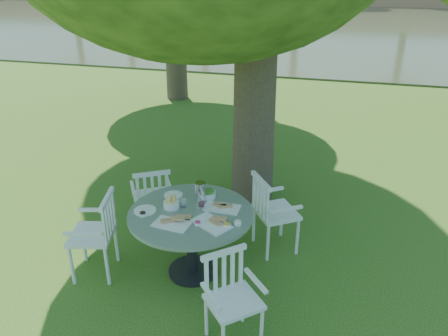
{
  "coord_description": "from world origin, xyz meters",
  "views": [
    {
      "loc": [
        1.34,
        -4.75,
        3.23
      ],
      "look_at": [
        0.0,
        0.2,
        0.85
      ],
      "focal_mm": 35.0,
      "sensor_mm": 36.0,
      "label": 1
    }
  ],
  "objects": [
    {
      "name": "table",
      "position": [
        -0.08,
        -0.9,
        0.64
      ],
      "size": [
        1.36,
        1.36,
        0.8
      ],
      "color": "black",
      "rests_on": "ground"
    },
    {
      "name": "river",
      "position": [
        0.0,
        23.0,
        0.0
      ],
      "size": [
        100.0,
        28.0,
        0.12
      ],
      "primitive_type": "cube",
      "color": "#323A22",
      "rests_on": "ground"
    },
    {
      "name": "tableware",
      "position": [
        -0.07,
        -0.79,
        0.85
      ],
      "size": [
        1.2,
        0.9,
        0.24
      ],
      "color": "white",
      "rests_on": "table"
    },
    {
      "name": "chair_nw",
      "position": [
        -0.84,
        -0.22,
        0.54
      ],
      "size": [
        0.62,
        0.61,
        0.92
      ],
      "rotation": [
        0.0,
        0.0,
        -2.6
      ],
      "color": "white",
      "rests_on": "ground"
    },
    {
      "name": "ground",
      "position": [
        0.0,
        0.0,
        0.0
      ],
      "size": [
        140.0,
        140.0,
        0.0
      ],
      "primitive_type": "plane",
      "color": "#20420D",
      "rests_on": "ground"
    },
    {
      "name": "chair_ne",
      "position": [
        0.67,
        -0.21,
        0.58
      ],
      "size": [
        0.67,
        0.68,
        0.99
      ],
      "rotation": [
        0.0,
        0.0,
        -4.12
      ],
      "color": "white",
      "rests_on": "ground"
    },
    {
      "name": "chair_sw",
      "position": [
        -1.06,
        -1.16,
        0.58
      ],
      "size": [
        0.57,
        0.6,
        0.98
      ],
      "rotation": [
        0.0,
        0.0,
        -1.32
      ],
      "color": "white",
      "rests_on": "ground"
    },
    {
      "name": "chair_se",
      "position": [
        0.56,
        -1.69,
        0.53
      ],
      "size": [
        0.62,
        0.62,
        0.9
      ],
      "rotation": [
        0.0,
        0.0,
        0.73
      ],
      "color": "white",
      "rests_on": "ground"
    }
  ]
}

